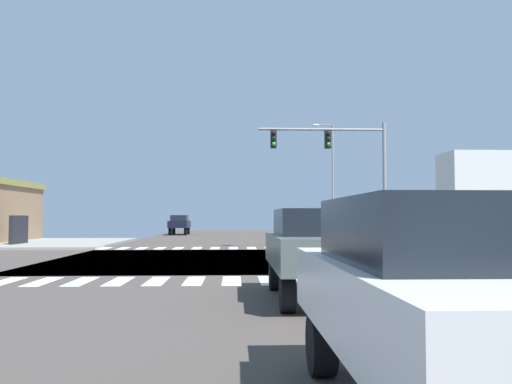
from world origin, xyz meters
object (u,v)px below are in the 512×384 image
at_px(sedan_nearside_1, 438,290).
at_px(sedan_farside_2, 180,223).
at_px(street_lamp, 330,171).
at_px(traffic_signal_mast, 336,155).
at_px(box_truck_inner_2, 504,199).
at_px(sedan_middle_6, 315,246).

xyz_separation_m(sedan_nearside_1, sedan_farside_2, (-7.00, 46.08, 0.00)).
height_order(street_lamp, sedan_nearside_1, street_lamp).
xyz_separation_m(traffic_signal_mast, box_truck_inner_2, (7.55, -3.55, -2.59)).
height_order(street_lamp, sedan_farside_2, street_lamp).
xyz_separation_m(sedan_farside_2, box_truck_inner_2, (18.50, -25.44, 1.45)).
distance_m(street_lamp, sedan_nearside_1, 38.39).
relative_size(traffic_signal_mast, sedan_nearside_1, 1.66).
height_order(street_lamp, sedan_middle_6, street_lamp).
bearing_deg(sedan_farside_2, sedan_middle_6, 100.05).
bearing_deg(sedan_middle_6, sedan_farside_2, 100.05).
distance_m(sedan_middle_6, box_truck_inner_2, 18.21).
relative_size(traffic_signal_mast, street_lamp, 0.76).
height_order(sedan_middle_6, box_truck_inner_2, box_truck_inner_2).
height_order(sedan_farside_2, box_truck_inner_2, box_truck_inner_2).
xyz_separation_m(sedan_middle_6, box_truck_inner_2, (11.50, 14.05, 1.45)).
bearing_deg(sedan_nearside_1, sedan_farside_2, 98.64).
bearing_deg(sedan_middle_6, traffic_signal_mast, 77.35).
distance_m(traffic_signal_mast, sedan_farside_2, 24.81).
xyz_separation_m(sedan_farside_2, sedan_middle_6, (7.00, -39.49, 0.00)).
xyz_separation_m(sedan_nearside_1, sedan_middle_6, (0.00, 6.58, 0.00)).
bearing_deg(box_truck_inner_2, sedan_nearside_1, -29.14).
height_order(traffic_signal_mast, box_truck_inner_2, traffic_signal_mast).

